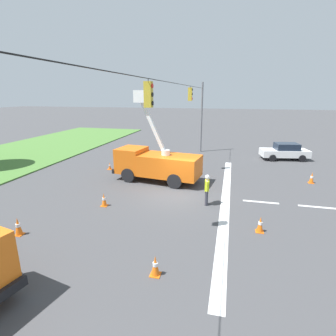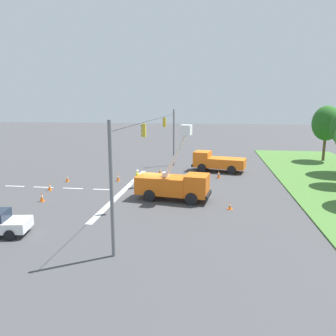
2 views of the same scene
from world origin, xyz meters
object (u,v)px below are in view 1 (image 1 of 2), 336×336
at_px(road_worker, 207,188).
at_px(sedan_white, 285,151).
at_px(traffic_cone_lane_edge_a, 18,226).
at_px(traffic_cone_lane_edge_b, 312,178).
at_px(traffic_cone_near_bucket, 104,200).
at_px(traffic_cone_far_left, 155,266).
at_px(traffic_cone_mid_right, 110,166).
at_px(traffic_cone_foreground_left, 260,224).
at_px(utility_truck_bucket_lift, 156,162).

bearing_deg(road_worker, sedan_white, -26.47).
bearing_deg(traffic_cone_lane_edge_a, traffic_cone_lane_edge_b, -53.59).
bearing_deg(road_worker, traffic_cone_lane_edge_a, 124.19).
xyz_separation_m(sedan_white, traffic_cone_lane_edge_a, (-17.71, 13.96, -0.38)).
distance_m(traffic_cone_near_bucket, traffic_cone_far_left, 6.59).
bearing_deg(traffic_cone_lane_edge_a, traffic_cone_mid_right, 3.96).
distance_m(sedan_white, traffic_cone_foreground_left, 15.33).
height_order(utility_truck_bucket_lift, road_worker, utility_truck_bucket_lift).
relative_size(sedan_white, traffic_cone_foreground_left, 6.01).
relative_size(traffic_cone_lane_edge_a, traffic_cone_lane_edge_b, 1.05).
bearing_deg(traffic_cone_lane_edge_b, traffic_cone_near_bucket, 119.57).
bearing_deg(traffic_cone_lane_edge_b, sedan_white, 4.98).
bearing_deg(traffic_cone_lane_edge_b, traffic_cone_lane_edge_a, 126.41).
height_order(utility_truck_bucket_lift, traffic_cone_foreground_left, utility_truck_bucket_lift).
xyz_separation_m(utility_truck_bucket_lift, traffic_cone_foreground_left, (-5.92, -6.61, -1.01)).
relative_size(road_worker, traffic_cone_foreground_left, 2.34).
distance_m(traffic_cone_near_bucket, traffic_cone_lane_edge_b, 14.17).
relative_size(traffic_cone_mid_right, traffic_cone_lane_edge_a, 0.72).
bearing_deg(traffic_cone_near_bucket, road_worker, -74.52).
relative_size(utility_truck_bucket_lift, road_worker, 3.61).
height_order(sedan_white, road_worker, road_worker).
bearing_deg(road_worker, traffic_cone_far_left, 170.13).
distance_m(traffic_cone_lane_edge_a, traffic_cone_far_left, 6.75).
bearing_deg(traffic_cone_mid_right, traffic_cone_lane_edge_a, -176.04).
xyz_separation_m(sedan_white, traffic_cone_foreground_left, (-14.91, 3.53, -0.41)).
bearing_deg(traffic_cone_near_bucket, traffic_cone_lane_edge_a, 149.13).
xyz_separation_m(traffic_cone_foreground_left, traffic_cone_far_left, (-3.95, 3.78, 0.00)).
bearing_deg(traffic_cone_lane_edge_b, traffic_cone_mid_right, 90.45).
height_order(traffic_cone_lane_edge_a, traffic_cone_lane_edge_b, traffic_cone_lane_edge_a).
distance_m(traffic_cone_mid_right, traffic_cone_far_left, 13.90).
bearing_deg(traffic_cone_far_left, utility_truck_bucket_lift, 16.01).
height_order(sedan_white, traffic_cone_mid_right, sedan_white).
distance_m(sedan_white, traffic_cone_near_bucket, 18.23).
relative_size(traffic_cone_lane_edge_a, traffic_cone_far_left, 1.09).
bearing_deg(utility_truck_bucket_lift, traffic_cone_lane_edge_a, 156.38).
height_order(utility_truck_bucket_lift, sedan_white, utility_truck_bucket_lift).
distance_m(utility_truck_bucket_lift, traffic_cone_mid_right, 5.05).
xyz_separation_m(road_worker, traffic_cone_lane_edge_b, (5.46, -6.80, -0.61)).
bearing_deg(sedan_white, traffic_cone_lane_edge_a, 141.76).
xyz_separation_m(traffic_cone_lane_edge_a, traffic_cone_far_left, (-1.16, -6.65, -0.04)).
relative_size(sedan_white, traffic_cone_mid_right, 7.64).
relative_size(traffic_cone_mid_right, traffic_cone_far_left, 0.78).
relative_size(sedan_white, road_worker, 2.57).
relative_size(sedan_white, traffic_cone_lane_edge_b, 5.76).
xyz_separation_m(sedan_white, traffic_cone_far_left, (-18.87, 7.31, -0.41)).
xyz_separation_m(traffic_cone_near_bucket, traffic_cone_lane_edge_a, (-3.75, 2.24, 0.04)).
height_order(utility_truck_bucket_lift, traffic_cone_lane_edge_b, utility_truck_bucket_lift).
relative_size(traffic_cone_lane_edge_b, traffic_cone_far_left, 1.04).
bearing_deg(utility_truck_bucket_lift, traffic_cone_mid_right, 67.34).
distance_m(road_worker, traffic_cone_lane_edge_a, 9.41).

